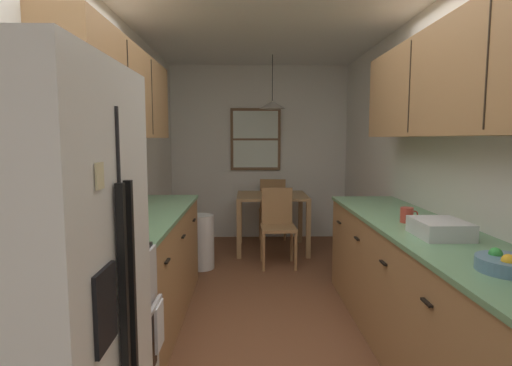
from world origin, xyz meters
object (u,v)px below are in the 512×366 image
object	(u,v)px
stove_range	(80,346)
mug_by_coffeemaker	(407,215)
dining_chair_near	(278,223)
dish_rack	(440,228)
table_serving_bowl	(274,193)
microwave_over_range	(43,105)
trash_bin	(201,242)
dining_table	(272,203)
fruit_bowl	(508,263)
storage_canister	(113,217)
refrigerator	(4,341)
dining_chair_far	(273,205)

from	to	relation	value
stove_range	mug_by_coffeemaker	size ratio (longest dim) A/B	8.76
dining_chair_near	dish_rack	world-z (taller)	dish_rack
mug_by_coffeemaker	table_serving_bowl	distance (m)	2.64
dining_chair_near	table_serving_bowl	xyz separation A→B (m)	(-0.01, 0.59, 0.28)
microwave_over_range	trash_bin	bearing A→B (deg)	81.26
dining_chair_near	stove_range	bearing A→B (deg)	-112.85
dining_table	mug_by_coffeemaker	bearing A→B (deg)	-72.73
fruit_bowl	stove_range	bearing A→B (deg)	174.52
stove_range	dining_table	bearing A→B (deg)	71.46
trash_bin	mug_by_coffeemaker	bearing A→B (deg)	-47.37
dining_table	fruit_bowl	bearing A→B (deg)	-77.06
dining_chair_near	storage_canister	distance (m)	2.57
dining_chair_near	table_serving_bowl	size ratio (longest dim) A/B	5.04
microwave_over_range	mug_by_coffeemaker	size ratio (longest dim) A/B	4.54
refrigerator	dining_table	world-z (taller)	refrigerator
fruit_bowl	table_serving_bowl	world-z (taller)	fruit_bowl
storage_canister	table_serving_bowl	distance (m)	3.06
refrigerator	table_serving_bowl	xyz separation A→B (m)	(1.10, 4.08, -0.08)
storage_canister	trash_bin	bearing A→B (deg)	81.79
microwave_over_range	trash_bin	distance (m)	2.99
dining_chair_far	fruit_bowl	world-z (taller)	fruit_bowl
trash_bin	storage_canister	size ratio (longest dim) A/B	2.95
dining_table	fruit_bowl	size ratio (longest dim) A/B	3.39
dining_chair_near	storage_canister	world-z (taller)	storage_canister
refrigerator	stove_range	xyz separation A→B (m)	(-0.06, 0.69, -0.39)
microwave_over_range	fruit_bowl	xyz separation A→B (m)	(2.09, -0.19, -0.70)
dining_table	storage_canister	xyz separation A→B (m)	(-1.15, -2.84, 0.38)
dining_chair_far	storage_canister	distance (m)	3.70
trash_bin	table_serving_bowl	size ratio (longest dim) A/B	3.48
microwave_over_range	fruit_bowl	bearing A→B (deg)	-5.19
stove_range	mug_by_coffeemaker	world-z (taller)	stove_range
trash_bin	mug_by_coffeemaker	xyz separation A→B (m)	(1.64, -1.78, 0.64)
dining_chair_near	refrigerator	bearing A→B (deg)	-107.72
table_serving_bowl	dining_chair_near	bearing A→B (deg)	-88.86
refrigerator	dining_chair_far	size ratio (longest dim) A/B	1.91
mug_by_coffeemaker	dish_rack	xyz separation A→B (m)	(0.03, -0.42, -0.00)
stove_range	dish_rack	xyz separation A→B (m)	(1.97, 0.45, 0.48)
dining_chair_far	dish_rack	bearing A→B (deg)	-77.93
stove_range	dining_chair_far	distance (m)	4.21
dining_chair_far	storage_canister	xyz separation A→B (m)	(-1.21, -3.46, 0.51)
dining_table	table_serving_bowl	size ratio (longest dim) A/B	5.14
stove_range	dish_rack	world-z (taller)	stove_range
dining_chair_far	fruit_bowl	size ratio (longest dim) A/B	3.33
stove_range	storage_canister	size ratio (longest dim) A/B	5.22
stove_range	fruit_bowl	distance (m)	2.04
stove_range	storage_canister	distance (m)	0.78
dining_table	dining_chair_near	world-z (taller)	dining_chair_near
refrigerator	microwave_over_range	bearing A→B (deg)	104.45
fruit_bowl	dining_table	bearing A→B (deg)	102.94
mug_by_coffeemaker	dining_chair_near	bearing A→B (deg)	111.54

